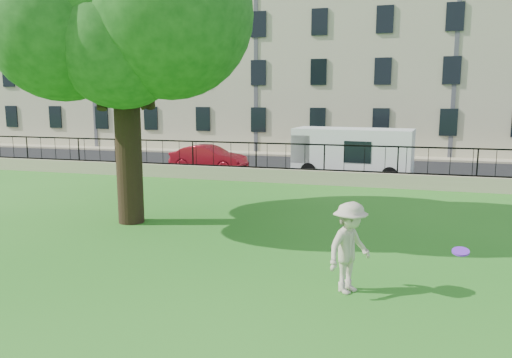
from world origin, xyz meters
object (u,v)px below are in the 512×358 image
(man, at_px, (350,248))
(white_van, at_px, (353,153))
(tree, at_px, (119,1))
(frisbee, at_px, (461,251))
(red_sedan, at_px, (209,158))

(man, height_order, white_van, white_van)
(tree, distance_m, man, 9.59)
(tree, height_order, frisbee, tree)
(red_sedan, bearing_deg, tree, -167.65)
(tree, xyz_separation_m, man, (6.90, -3.75, -5.49))
(frisbee, xyz_separation_m, white_van, (-3.00, 15.04, -0.14))
(white_van, bearing_deg, tree, -113.22)
(tree, bearing_deg, white_van, 60.90)
(frisbee, bearing_deg, white_van, 101.29)
(man, distance_m, red_sedan, 16.34)
(man, xyz_separation_m, red_sedan, (-8.30, 14.07, -0.25))
(man, distance_m, white_van, 14.12)
(frisbee, relative_size, red_sedan, 0.07)
(red_sedan, bearing_deg, man, -144.85)
(frisbee, bearing_deg, man, 152.28)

